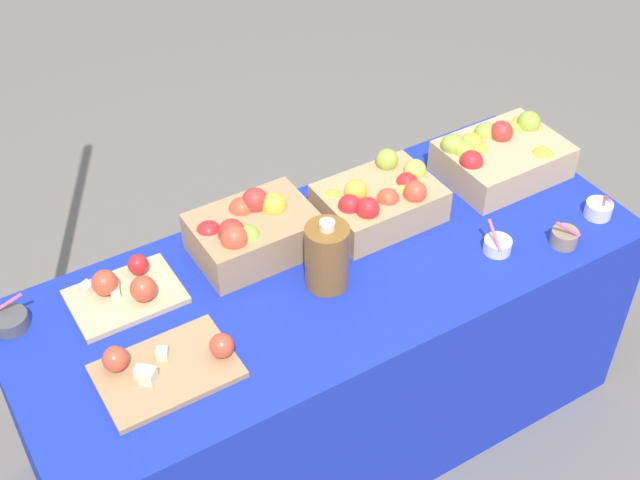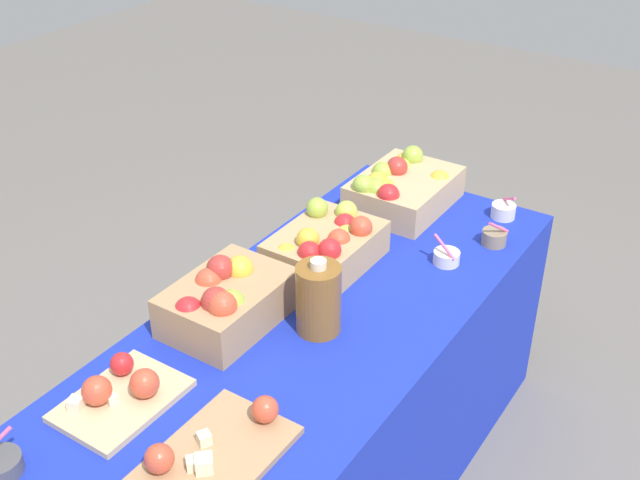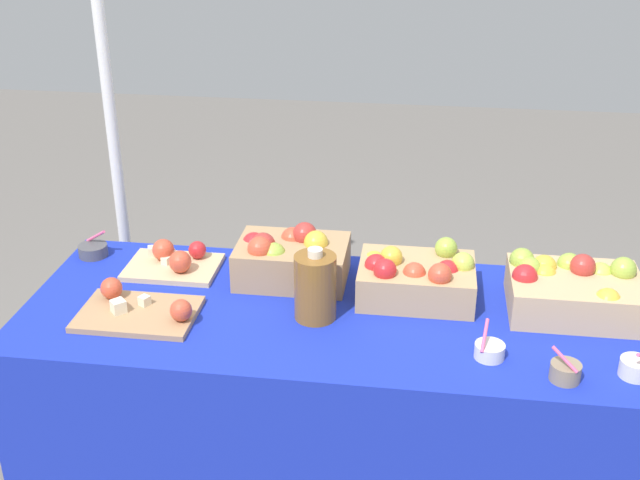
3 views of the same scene
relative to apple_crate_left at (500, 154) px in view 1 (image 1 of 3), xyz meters
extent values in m
plane|color=slate|center=(-0.73, -0.11, -0.81)|extent=(10.00, 10.00, 0.00)
cube|color=#192DB7|center=(-0.73, -0.11, -0.44)|extent=(1.90, 0.76, 0.74)
cube|color=tan|center=(0.00, -0.01, -0.02)|extent=(0.39, 0.29, 0.11)
sphere|color=#99B742|center=(-0.13, 0.03, 0.04)|extent=(0.08, 0.08, 0.08)
sphere|color=#99B742|center=(-0.01, 0.07, 0.04)|extent=(0.08, 0.08, 0.08)
sphere|color=gold|center=(0.08, -0.11, 0.02)|extent=(0.08, 0.08, 0.08)
sphere|color=gold|center=(0.14, 0.07, 0.02)|extent=(0.08, 0.08, 0.08)
sphere|color=#B2332D|center=(0.03, 0.04, 0.06)|extent=(0.08, 0.08, 0.08)
sphere|color=#99B742|center=(0.15, 0.03, 0.06)|extent=(0.08, 0.08, 0.08)
sphere|color=#B2C64C|center=(0.08, 0.05, 0.03)|extent=(0.08, 0.08, 0.08)
sphere|color=gold|center=(-0.09, 0.02, 0.03)|extent=(0.08, 0.08, 0.08)
sphere|color=gold|center=(-0.08, 0.05, 0.04)|extent=(0.08, 0.08, 0.08)
sphere|color=#99B742|center=(-0.15, 0.07, 0.05)|extent=(0.08, 0.08, 0.08)
sphere|color=red|center=(-0.15, -0.03, 0.04)|extent=(0.08, 0.08, 0.08)
cube|color=tan|center=(-0.47, 0.01, -0.02)|extent=(0.36, 0.26, 0.11)
sphere|color=red|center=(-0.60, -0.01, 0.04)|extent=(0.07, 0.07, 0.07)
sphere|color=gold|center=(-0.55, 0.02, 0.06)|extent=(0.07, 0.07, 0.07)
sphere|color=red|center=(-0.57, -0.06, 0.05)|extent=(0.07, 0.07, 0.07)
sphere|color=#B2C64C|center=(-0.33, 0.02, 0.05)|extent=(0.07, 0.07, 0.07)
sphere|color=#D14C33|center=(-0.48, -0.04, 0.04)|extent=(0.07, 0.07, 0.07)
sphere|color=#99B742|center=(-0.39, 0.10, 0.06)|extent=(0.07, 0.07, 0.07)
sphere|color=red|center=(-0.38, 0.00, 0.03)|extent=(0.07, 0.07, 0.07)
sphere|color=#D14C33|center=(-0.40, -0.07, 0.05)|extent=(0.07, 0.07, 0.07)
sphere|color=#B2C64C|center=(-0.39, -0.05, 0.01)|extent=(0.07, 0.07, 0.07)
sphere|color=gold|center=(-0.61, 0.07, 0.01)|extent=(0.07, 0.07, 0.07)
sphere|color=#B2C64C|center=(-0.41, -0.03, 0.01)|extent=(0.07, 0.07, 0.07)
cube|color=tan|center=(-0.88, 0.08, -0.01)|extent=(0.36, 0.25, 0.13)
sphere|color=#B2332D|center=(-0.97, 0.04, 0.06)|extent=(0.08, 0.08, 0.08)
sphere|color=#D14C33|center=(-0.89, 0.13, 0.05)|extent=(0.08, 0.08, 0.08)
sphere|color=#99B742|center=(-0.93, 0.02, 0.04)|extent=(0.08, 0.08, 0.08)
sphere|color=gold|center=(-0.80, 0.09, 0.06)|extent=(0.08, 0.08, 0.08)
sphere|color=#D14C33|center=(-0.97, 0.01, 0.06)|extent=(0.08, 0.08, 0.08)
sphere|color=#B2332D|center=(-0.84, 0.13, 0.07)|extent=(0.08, 0.08, 0.08)
sphere|color=red|center=(-1.01, 0.10, 0.03)|extent=(0.08, 0.08, 0.08)
cube|color=tan|center=(-1.30, -0.23, -0.06)|extent=(0.35, 0.24, 0.02)
cube|color=beige|center=(-1.35, -0.24, -0.03)|extent=(0.06, 0.06, 0.04)
cube|color=beige|center=(-1.36, -0.22, -0.04)|extent=(0.04, 0.04, 0.03)
sphere|color=#D14C33|center=(-1.41, -0.16, -0.02)|extent=(0.07, 0.07, 0.07)
cube|color=beige|center=(-1.29, -0.19, -0.04)|extent=(0.04, 0.04, 0.03)
sphere|color=#D14C33|center=(-1.15, -0.26, -0.02)|extent=(0.07, 0.07, 0.07)
cube|color=#D1B284|center=(-1.29, 0.08, -0.06)|extent=(0.31, 0.22, 0.02)
cube|color=beige|center=(-1.31, 0.09, -0.04)|extent=(0.03, 0.03, 0.02)
sphere|color=#D14C33|center=(-1.33, 0.12, -0.02)|extent=(0.07, 0.07, 0.07)
cube|color=beige|center=(-1.38, 0.14, -0.04)|extent=(0.04, 0.04, 0.03)
sphere|color=#D14C33|center=(-1.25, 0.04, -0.02)|extent=(0.07, 0.07, 0.07)
cube|color=beige|center=(-1.31, 0.12, -0.04)|extent=(0.03, 0.03, 0.03)
sphere|color=red|center=(-1.22, 0.15, -0.02)|extent=(0.06, 0.06, 0.06)
cube|color=beige|center=(-1.32, 0.14, -0.04)|extent=(0.04, 0.04, 0.03)
cylinder|color=silver|center=(-0.26, -0.31, -0.05)|extent=(0.08, 0.08, 0.04)
cylinder|color=#EA598C|center=(-0.28, -0.30, 0.00)|extent=(0.02, 0.09, 0.07)
cylinder|color=#4C4C51|center=(-1.59, 0.15, -0.05)|extent=(0.10, 0.10, 0.04)
cylinder|color=#EA598C|center=(-1.59, 0.17, -0.01)|extent=(0.09, 0.04, 0.06)
cylinder|color=gray|center=(-0.07, -0.38, -0.05)|extent=(0.08, 0.08, 0.05)
cylinder|color=#EA598C|center=(-0.08, -0.40, 0.00)|extent=(0.07, 0.05, 0.06)
cylinder|color=silver|center=(0.12, -0.34, -0.05)|extent=(0.08, 0.08, 0.05)
cylinder|color=#EA598C|center=(0.13, -0.35, 0.00)|extent=(0.06, 0.06, 0.05)
cylinder|color=brown|center=(-0.77, -0.16, 0.03)|extent=(0.13, 0.13, 0.20)
cylinder|color=silver|center=(-0.77, -0.16, 0.14)|extent=(0.04, 0.04, 0.02)
camera|label=1|loc=(-1.71, -1.66, 1.64)|focal=47.91mm
camera|label=2|loc=(-2.24, -1.13, 1.28)|focal=44.31mm
camera|label=3|loc=(-0.46, -2.22, 1.17)|focal=44.97mm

